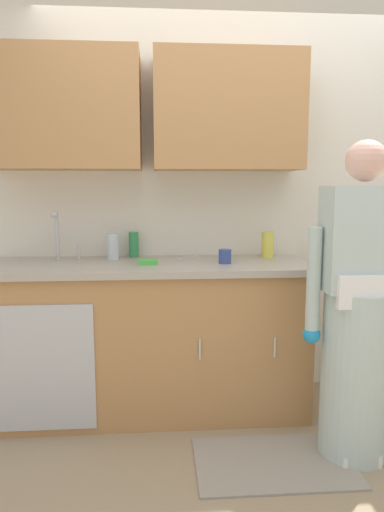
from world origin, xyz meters
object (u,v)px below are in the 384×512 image
object	(u,v)px
sink	(60,266)
cup_by_sink	(225,256)
knife_on_counter	(187,257)
bottle_soap	(268,245)
bottle_cleaner_spray	(134,245)
person_at_sink	(357,327)
bottle_dish_liquid	(113,246)
sponge	(148,262)

from	to	relation	value
sink	cup_by_sink	world-z (taller)	sink
cup_by_sink	knife_on_counter	distance (m)	0.32
bottle_soap	knife_on_counter	distance (m)	0.53
bottle_cleaner_spray	knife_on_counter	xyz separation A→B (m)	(0.35, -0.05, -0.08)
bottle_soap	cup_by_sink	size ratio (longest dim) A/B	2.01
person_at_sink	bottle_dish_liquid	xyz separation A→B (m)	(-1.29, 0.75, 0.33)
sponge	bottle_dish_liquid	bearing A→B (deg)	134.80
bottle_soap	sponge	distance (m)	0.80
sink	cup_by_sink	bearing A→B (deg)	-3.95
bottle_dish_liquid	bottle_soap	bearing A→B (deg)	-0.84
person_at_sink	bottle_dish_liquid	world-z (taller)	person_at_sink
sink	bottle_cleaner_spray	distance (m)	0.50
sink	cup_by_sink	size ratio (longest dim) A/B	5.96
cup_by_sink	person_at_sink	bearing A→B (deg)	-41.07
person_at_sink	cup_by_sink	size ratio (longest dim) A/B	19.32
knife_on_counter	sponge	xyz separation A→B (m)	(-0.25, -0.25, 0.01)
bottle_dish_liquid	bottle_cleaner_spray	bearing A→B (deg)	29.65
cup_by_sink	sponge	distance (m)	0.46
person_at_sink	bottle_cleaner_spray	xyz separation A→B (m)	(-1.16, 0.82, 0.33)
bottle_dish_liquid	knife_on_counter	bearing A→B (deg)	2.70
person_at_sink	bottle_cleaner_spray	world-z (taller)	person_at_sink
bottle_cleaner_spray	sponge	bearing A→B (deg)	-71.74
cup_by_sink	knife_on_counter	xyz separation A→B (m)	(-0.21, 0.24, -0.04)
person_at_sink	bottle_dish_liquid	size ratio (longest dim) A/B	9.84
bottle_dish_liquid	knife_on_counter	distance (m)	0.48
bottle_dish_liquid	sponge	distance (m)	0.33
sink	person_at_sink	size ratio (longest dim) A/B	0.31
person_at_sink	bottle_soap	distance (m)	0.86
person_at_sink	knife_on_counter	distance (m)	1.15
cup_by_sink	bottle_dish_liquid	bearing A→B (deg)	162.33
cup_by_sink	sponge	world-z (taller)	cup_by_sink
bottle_cleaner_spray	cup_by_sink	bearing A→B (deg)	-27.57
bottle_cleaner_spray	bottle_soap	world-z (taller)	bottle_soap
sink	bottle_soap	xyz separation A→B (m)	(1.30, 0.14, 0.10)
bottle_cleaner_spray	bottle_soap	size ratio (longest dim) A/B	0.98
sink	knife_on_counter	bearing A→B (deg)	12.48
bottle_cleaner_spray	bottle_dish_liquid	bearing A→B (deg)	-150.35
cup_by_sink	sponge	size ratio (longest dim) A/B	0.76
bottle_soap	sponge	world-z (taller)	bottle_soap
cup_by_sink	sink	bearing A→B (deg)	176.05
bottle_cleaner_spray	sponge	size ratio (longest dim) A/B	1.50
person_at_sink	bottle_dish_liquid	distance (m)	1.53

